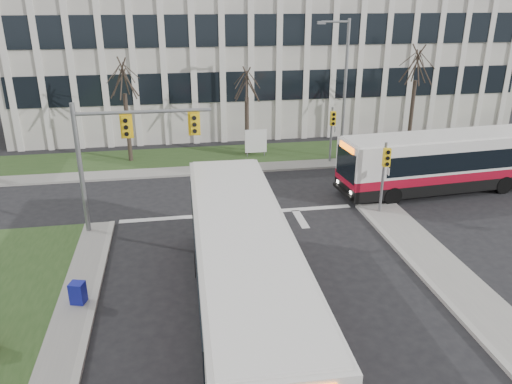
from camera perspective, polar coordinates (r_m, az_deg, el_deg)
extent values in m
plane|color=black|center=(18.70, 1.46, -12.61)|extent=(120.00, 120.00, 0.00)
cube|color=#9E9B93|center=(33.11, 4.93, 3.08)|extent=(44.00, 1.60, 0.14)
cube|color=#2C481F|center=(35.70, 3.81, 4.46)|extent=(44.00, 5.00, 0.12)
cube|color=silver|center=(46.11, 0.45, 15.90)|extent=(40.00, 16.00, 12.00)
cylinder|color=slate|center=(23.94, -19.39, 2.28)|extent=(0.22, 0.22, 6.20)
cylinder|color=slate|center=(22.92, -12.72, 8.93)|extent=(6.00, 0.16, 0.16)
cube|color=yellow|center=(22.96, -14.62, 7.24)|extent=(0.34, 0.24, 0.92)
cube|color=yellow|center=(22.89, -7.07, 7.73)|extent=(0.34, 0.24, 0.92)
cylinder|color=slate|center=(25.90, 14.28, 1.45)|extent=(0.14, 0.14, 3.80)
cube|color=yellow|center=(25.35, 14.70, 3.85)|extent=(0.34, 0.24, 0.92)
cylinder|color=slate|center=(33.47, 8.57, 6.39)|extent=(0.14, 0.14, 3.80)
cube|color=yellow|center=(33.00, 8.79, 8.31)|extent=(0.34, 0.24, 0.92)
cylinder|color=slate|center=(33.85, 10.10, 11.16)|extent=(0.20, 0.20, 9.20)
cylinder|color=slate|center=(33.08, 9.07, 18.67)|extent=(1.80, 0.14, 0.14)
cube|color=slate|center=(32.81, 7.49, 18.64)|extent=(0.50, 0.25, 0.18)
cylinder|color=slate|center=(34.53, -1.01, 4.68)|extent=(0.08, 0.08, 1.00)
cylinder|color=slate|center=(34.72, 0.96, 4.77)|extent=(0.08, 0.08, 1.00)
cube|color=white|center=(34.42, -0.02, 5.84)|extent=(1.50, 0.12, 1.60)
cylinder|color=#42352B|center=(34.30, -14.42, 7.03)|extent=(0.28, 0.28, 4.62)
cylinder|color=#42352B|center=(34.80, -1.03, 7.45)|extent=(0.28, 0.28, 4.09)
cylinder|color=#42352B|center=(38.16, 17.32, 8.41)|extent=(0.28, 0.28, 4.95)
cube|color=#161C9A|center=(19.40, -19.66, -10.96)|extent=(0.61, 0.57, 0.95)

